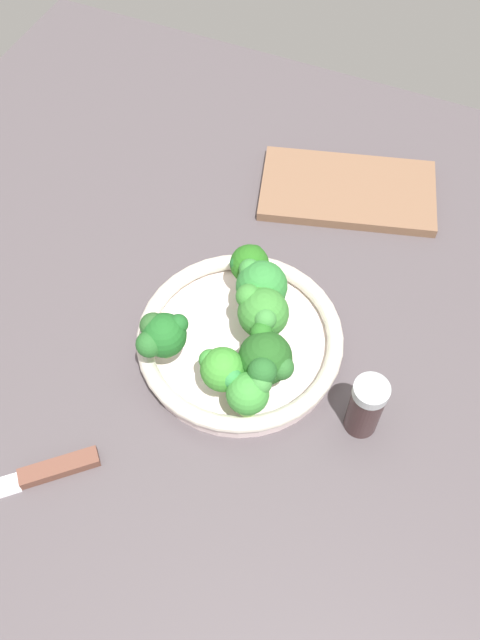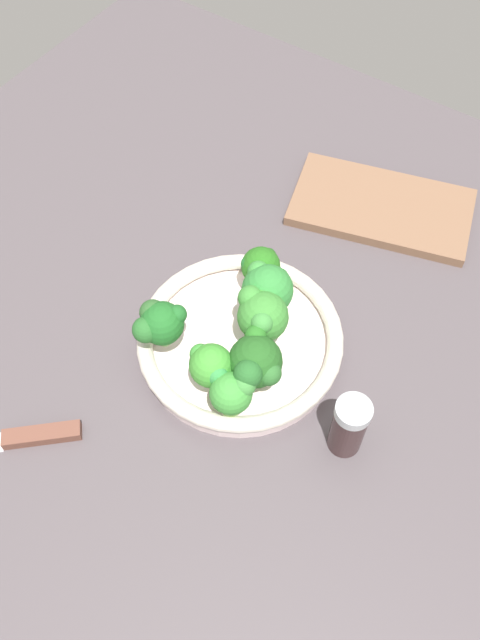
% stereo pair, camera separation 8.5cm
% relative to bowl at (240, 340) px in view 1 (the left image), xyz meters
% --- Properties ---
extents(ground_plane, '(1.30, 1.30, 0.03)m').
position_rel_bowl_xyz_m(ground_plane, '(0.01, 0.04, -0.03)').
color(ground_plane, '#50484C').
extents(bowl, '(0.27, 0.27, 0.04)m').
position_rel_bowl_xyz_m(bowl, '(0.00, 0.00, 0.00)').
color(bowl, silver).
rests_on(bowl, ground_plane).
extents(broccoli_floret_0, '(0.07, 0.08, 0.08)m').
position_rel_bowl_xyz_m(broccoli_floret_0, '(-0.05, 0.05, 0.06)').
color(broccoli_floret_0, '#7EC25D').
rests_on(broccoli_floret_0, bowl).
extents(broccoli_floret_1, '(0.06, 0.07, 0.07)m').
position_rel_bowl_xyz_m(broccoli_floret_1, '(0.08, 0.07, 0.06)').
color(broccoli_floret_1, '#92C86F').
rests_on(broccoli_floret_1, bowl).
extents(broccoli_floret_2, '(0.06, 0.05, 0.07)m').
position_rel_bowl_xyz_m(broccoli_floret_2, '(-0.01, 0.08, 0.06)').
color(broccoli_floret_2, '#9FCA62').
rests_on(broccoli_floret_2, bowl).
extents(broccoli_floret_3, '(0.07, 0.06, 0.08)m').
position_rel_bowl_xyz_m(broccoli_floret_3, '(-0.03, -0.01, 0.07)').
color(broccoli_floret_3, '#82B85D').
rests_on(broccoli_floret_3, bowl).
extents(broccoli_floret_4, '(0.05, 0.05, 0.06)m').
position_rel_bowl_xyz_m(broccoli_floret_4, '(0.02, -0.08, 0.06)').
color(broccoli_floret_4, '#9FCA65').
rests_on(broccoli_floret_4, bowl).
extents(broccoli_floret_5, '(0.07, 0.07, 0.08)m').
position_rel_bowl_xyz_m(broccoli_floret_5, '(-0.01, -0.05, 0.06)').
color(broccoli_floret_5, '#8CC05F').
rests_on(broccoli_floret_5, bowl).
extents(broccoli_floret_6, '(0.05, 0.06, 0.07)m').
position_rel_bowl_xyz_m(broccoli_floret_6, '(-0.05, 0.09, 0.06)').
color(broccoli_floret_6, '#85BE56').
rests_on(broccoli_floret_6, bowl).
extents(knife, '(0.21, 0.20, 0.01)m').
position_rel_bowl_xyz_m(knife, '(0.17, 0.28, -0.01)').
color(knife, silver).
rests_on(knife, ground_plane).
extents(cutting_board, '(0.30, 0.22, 0.02)m').
position_rel_bowl_xyz_m(cutting_board, '(-0.04, -0.33, -0.01)').
color(cutting_board, brown).
rests_on(cutting_board, ground_plane).
extents(pepper_shaker, '(0.04, 0.04, 0.10)m').
position_rel_bowl_xyz_m(pepper_shaker, '(-0.18, 0.04, 0.03)').
color(pepper_shaker, '#362222').
rests_on(pepper_shaker, ground_plane).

